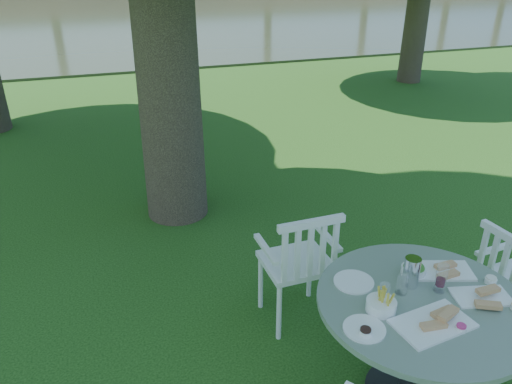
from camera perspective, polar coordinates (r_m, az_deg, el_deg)
ground at (r=4.56m, az=0.81°, el=-10.70°), size 140.00×140.00×0.00m
table at (r=3.38m, az=18.16°, el=-13.91°), size 1.30×1.30×0.80m
chair_ne at (r=4.12m, az=27.07°, el=-8.90°), size 0.50×0.53×0.96m
chair_nw at (r=3.83m, az=5.31°, el=-7.90°), size 0.53×0.49×1.02m
tableware at (r=3.28m, az=17.69°, el=-10.74°), size 1.15×0.79×0.20m
river at (r=26.61m, az=-16.65°, el=19.19°), size 100.00×28.00×0.12m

